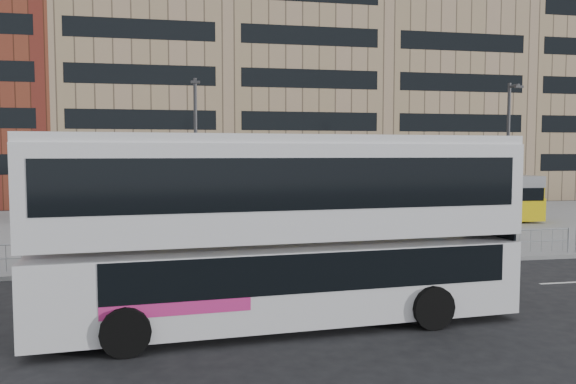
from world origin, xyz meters
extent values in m
plane|color=black|center=(0.00, 0.00, 0.00)|extent=(120.00, 120.00, 0.00)
cube|color=gray|center=(0.00, 12.00, 0.07)|extent=(64.00, 24.00, 0.15)
cube|color=gray|center=(0.00, 0.05, 0.07)|extent=(64.00, 0.25, 0.17)
cube|color=#9D8165|center=(-10.00, 34.00, 11.00)|extent=(14.00, 16.00, 22.00)
cube|color=#9D8165|center=(4.00, 34.00, 12.00)|extent=(14.00, 16.00, 24.00)
cube|color=#9D8165|center=(18.00, 34.00, 10.50)|extent=(14.00, 16.00, 21.00)
cube|color=#9D8165|center=(32.00, 34.00, 11.50)|extent=(14.00, 16.00, 23.00)
cylinder|color=#94989D|center=(2.00, 0.50, 1.20)|extent=(32.00, 0.05, 0.05)
cylinder|color=#94989D|center=(2.00, 0.50, 0.70)|extent=(32.00, 0.04, 0.04)
cube|color=white|center=(1.00, -4.00, 0.01)|extent=(62.00, 0.12, 0.01)
cube|color=silver|center=(-4.42, -6.74, 1.18)|extent=(12.55, 3.77, 1.91)
cube|color=silver|center=(-4.42, -6.74, 3.54)|extent=(12.55, 3.77, 2.36)
cube|color=silver|center=(-4.42, -6.74, 4.78)|extent=(12.54, 3.65, 0.34)
cube|color=black|center=(-3.86, -6.70, 1.63)|extent=(10.31, 3.64, 0.96)
cube|color=black|center=(-4.42, -6.74, 3.77)|extent=(11.88, 3.76, 1.24)
cube|color=#CB287A|center=(-7.22, -6.95, 1.12)|extent=(3.58, 3.14, 0.56)
cylinder|color=black|center=(-0.72, -7.91, 0.56)|extent=(1.15, 0.42, 1.12)
cylinder|color=black|center=(-0.93, -5.05, 0.56)|extent=(1.15, 0.42, 1.12)
cylinder|color=black|center=(-8.24, -8.46, 0.56)|extent=(1.15, 0.42, 1.12)
cylinder|color=black|center=(-8.45, -5.60, 0.56)|extent=(1.15, 0.42, 1.12)
cube|color=#D7B90B|center=(2.80, 11.69, 0.99)|extent=(24.87, 4.00, 1.42)
cube|color=black|center=(2.80, 11.69, 1.96)|extent=(24.51, 4.02, 0.80)
cube|color=#9F9FA4|center=(2.80, 11.69, 2.71)|extent=(24.85, 3.81, 0.71)
cube|color=#D7B90B|center=(14.62, 10.89, 1.57)|extent=(1.19, 2.06, 2.30)
cube|color=#D7B90B|center=(-9.03, 12.48, 1.57)|extent=(1.19, 2.06, 2.30)
cylinder|color=#2D2D30|center=(2.80, 11.69, 1.65)|extent=(2.25, 2.25, 2.65)
cube|color=#2D2D30|center=(10.74, 11.15, 0.37)|extent=(2.80, 2.40, 0.44)
cube|color=#2D2D30|center=(-5.15, 12.22, 0.37)|extent=(2.80, 2.40, 0.44)
cylinder|color=#2D2D30|center=(3.99, 1.80, 0.59)|extent=(0.06, 0.06, 0.88)
cube|color=#0B7DA9|center=(3.99, 1.80, 1.14)|extent=(0.88, 0.21, 1.32)
cube|color=white|center=(3.99, 1.76, 1.14)|extent=(0.54, 0.10, 0.55)
imported|color=black|center=(-3.23, 7.58, 0.95)|extent=(0.42, 0.60, 1.59)
cylinder|color=#2D2D30|center=(-4.59, 2.06, 1.65)|extent=(0.12, 0.12, 3.00)
imported|color=#2D2D30|center=(-4.59, 2.06, 2.75)|extent=(0.23, 0.25, 1.00)
cylinder|color=#2D2D30|center=(-6.23, 7.77, 4.20)|extent=(0.18, 0.18, 8.09)
cylinder|color=#2D2D30|center=(-6.23, 7.37, 8.04)|extent=(0.14, 0.90, 0.14)
cube|color=#2D2D30|center=(-6.23, 6.92, 7.94)|extent=(0.45, 0.20, 0.12)
cylinder|color=#2D2D30|center=(10.45, 6.65, 4.20)|extent=(0.18, 0.18, 8.10)
cylinder|color=#2D2D30|center=(10.45, 6.25, 8.05)|extent=(0.14, 0.90, 0.14)
cube|color=#2D2D30|center=(10.45, 5.80, 7.95)|extent=(0.45, 0.20, 0.12)
camera|label=1|loc=(-7.00, -21.03, 4.50)|focal=35.00mm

